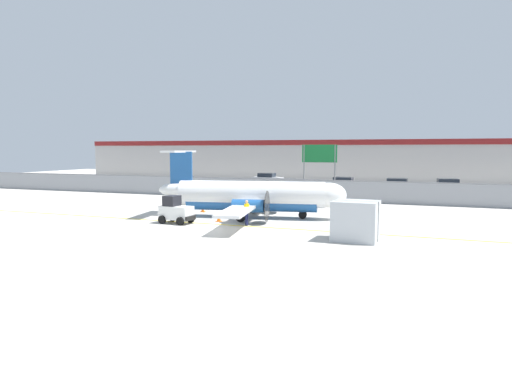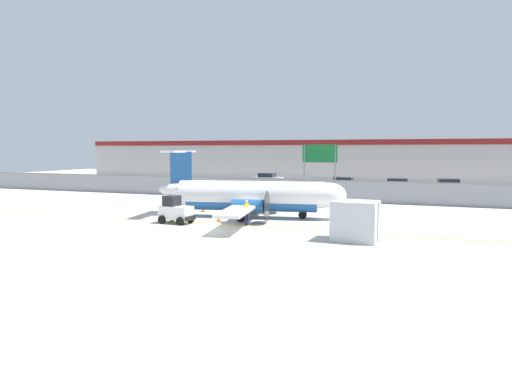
# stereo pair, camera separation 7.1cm
# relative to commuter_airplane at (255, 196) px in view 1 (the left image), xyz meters

# --- Properties ---
(ground_plane) EXTENTS (140.00, 140.00, 0.01)m
(ground_plane) POSITION_rel_commuter_airplane_xyz_m (-0.89, -3.78, -1.60)
(ground_plane) COLOR #BCB7AD
(perimeter_fence) EXTENTS (98.00, 0.10, 2.10)m
(perimeter_fence) POSITION_rel_commuter_airplane_xyz_m (-0.89, 12.22, -0.49)
(perimeter_fence) COLOR gray
(perimeter_fence) RESTS_ON ground
(parking_lot_strip) EXTENTS (98.00, 17.00, 0.12)m
(parking_lot_strip) POSITION_rel_commuter_airplane_xyz_m (-0.89, 23.72, -1.54)
(parking_lot_strip) COLOR #38383A
(parking_lot_strip) RESTS_ON ground
(background_building) EXTENTS (91.00, 8.10, 6.50)m
(background_building) POSITION_rel_commuter_airplane_xyz_m (-0.89, 42.21, 1.66)
(background_building) COLOR #BCB7B2
(background_building) RESTS_ON ground
(commuter_airplane) EXTENTS (14.11, 16.03, 4.92)m
(commuter_airplane) POSITION_rel_commuter_airplane_xyz_m (0.00, 0.00, 0.00)
(commuter_airplane) COLOR white
(commuter_airplane) RESTS_ON ground
(baggage_tug) EXTENTS (2.43, 1.58, 1.88)m
(baggage_tug) POSITION_rel_commuter_airplane_xyz_m (-4.09, -4.35, -0.75)
(baggage_tug) COLOR silver
(baggage_tug) RESTS_ON ground
(ground_crew_worker) EXTENTS (0.39, 0.55, 1.70)m
(ground_crew_worker) POSITION_rel_commuter_airplane_xyz_m (0.79, -3.54, -0.65)
(ground_crew_worker) COLOR #191E4C
(ground_crew_worker) RESTS_ON ground
(cargo_container) EXTENTS (2.50, 2.12, 2.20)m
(cargo_container) POSITION_rel_commuter_airplane_xyz_m (8.24, -6.06, -0.50)
(cargo_container) COLOR #B7BCC1
(cargo_container) RESTS_ON ground
(traffic_cone_near_left) EXTENTS (0.36, 0.36, 0.64)m
(traffic_cone_near_left) POSITION_rel_commuter_airplane_xyz_m (-4.95, 1.34, -1.29)
(traffic_cone_near_left) COLOR orange
(traffic_cone_near_left) RESTS_ON ground
(traffic_cone_near_right) EXTENTS (0.36, 0.36, 0.64)m
(traffic_cone_near_right) POSITION_rel_commuter_airplane_xyz_m (-1.65, -2.67, -1.29)
(traffic_cone_near_right) COLOR orange
(traffic_cone_near_right) RESTS_ON ground
(parked_car_0) EXTENTS (4.28, 2.18, 1.58)m
(parked_car_0) POSITION_rel_commuter_airplane_xyz_m (-16.21, 18.22, -0.71)
(parked_car_0) COLOR gray
(parked_car_0) RESTS_ON parking_lot_strip
(parked_car_1) EXTENTS (4.32, 2.26, 1.58)m
(parked_car_1) POSITION_rel_commuter_airplane_xyz_m (-9.26, 29.51, -0.71)
(parked_car_1) COLOR silver
(parked_car_1) RESTS_ON parking_lot_strip
(parked_car_2) EXTENTS (4.39, 2.45, 1.58)m
(parked_car_2) POSITION_rel_commuter_airplane_xyz_m (-3.30, 18.09, -0.71)
(parked_car_2) COLOR #B28C19
(parked_car_2) RESTS_ON parking_lot_strip
(parked_car_3) EXTENTS (4.27, 2.15, 1.58)m
(parked_car_3) POSITION_rel_commuter_airplane_xyz_m (2.25, 23.92, -0.71)
(parked_car_3) COLOR red
(parked_car_3) RESTS_ON parking_lot_strip
(parked_car_4) EXTENTS (4.26, 2.13, 1.58)m
(parked_car_4) POSITION_rel_commuter_airplane_xyz_m (8.53, 23.69, -0.71)
(parked_car_4) COLOR black
(parked_car_4) RESTS_ON parking_lot_strip
(parked_car_5) EXTENTS (4.39, 2.45, 1.58)m
(parked_car_5) POSITION_rel_commuter_airplane_xyz_m (14.20, 25.13, -0.71)
(parked_car_5) COLOR silver
(parked_car_5) RESTS_ON parking_lot_strip
(highway_sign) EXTENTS (3.60, 0.14, 5.50)m
(highway_sign) POSITION_rel_commuter_airplane_xyz_m (1.53, 14.53, 2.54)
(highway_sign) COLOR slate
(highway_sign) RESTS_ON ground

